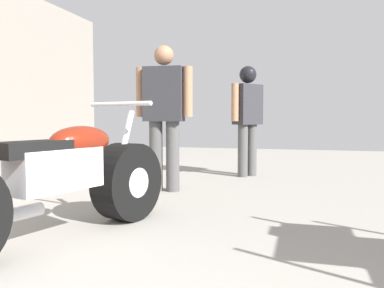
% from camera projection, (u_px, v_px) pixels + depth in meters
% --- Properties ---
extents(ground_plane, '(17.02, 17.02, 0.00)m').
position_uv_depth(ground_plane, '(198.00, 221.00, 3.42)').
color(ground_plane, gray).
extents(motorcycle_maroon_cruiser, '(0.90, 2.18, 1.03)m').
position_uv_depth(motorcycle_maroon_cruiser, '(52.00, 185.00, 2.75)').
color(motorcycle_maroon_cruiser, black).
rests_on(motorcycle_maroon_cruiser, ground_plane).
extents(mechanic_in_blue, '(0.71, 0.29, 1.76)m').
position_uv_depth(mechanic_in_blue, '(164.00, 109.00, 4.78)').
color(mechanic_in_blue, '#4C4C4C').
rests_on(mechanic_in_blue, ground_plane).
extents(mechanic_with_helmet, '(0.47, 0.60, 1.69)m').
position_uv_depth(mechanic_with_helmet, '(248.00, 111.00, 6.04)').
color(mechanic_with_helmet, '#4C4C4C').
rests_on(mechanic_with_helmet, ground_plane).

